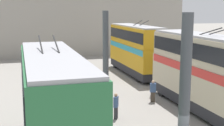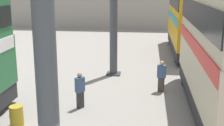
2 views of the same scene
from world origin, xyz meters
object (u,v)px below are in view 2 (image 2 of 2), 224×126
Objects in this scene: person_aisle_midway at (80,90)px; oil_drum at (17,116)px; person_by_left_row at (161,76)px; bus_left_far at (188,17)px; bus_left_near at (224,46)px.

person_aisle_midway reaches higher than oil_drum.
person_by_left_row is (2.63, -3.69, 0.01)m from person_aisle_midway.
bus_left_far is at bearing -28.99° from oil_drum.
bus_left_far reaches higher than person_by_left_row.
bus_left_near is 12.66× the size of oil_drum.
bus_left_near is 0.99× the size of bus_left_far.
bus_left_far reaches higher than oil_drum.
bus_left_far is 12.81× the size of oil_drum.
bus_left_far is 10.47m from person_by_left_row.
person_by_left_row reaches higher than oil_drum.
person_by_left_row reaches higher than person_aisle_midway.
bus_left_far is 17.03m from oil_drum.
person_by_left_row is (2.53, 2.39, -2.07)m from bus_left_near.
bus_left_near reaches higher than bus_left_far.
person_by_left_row is 2.03× the size of oil_drum.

